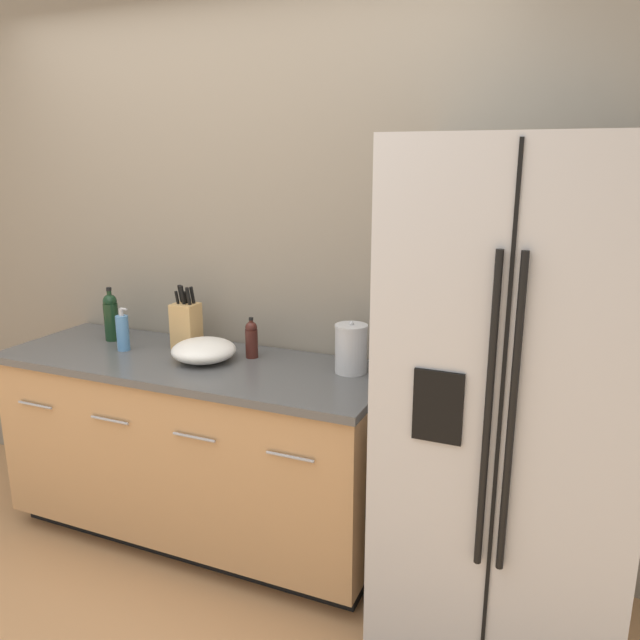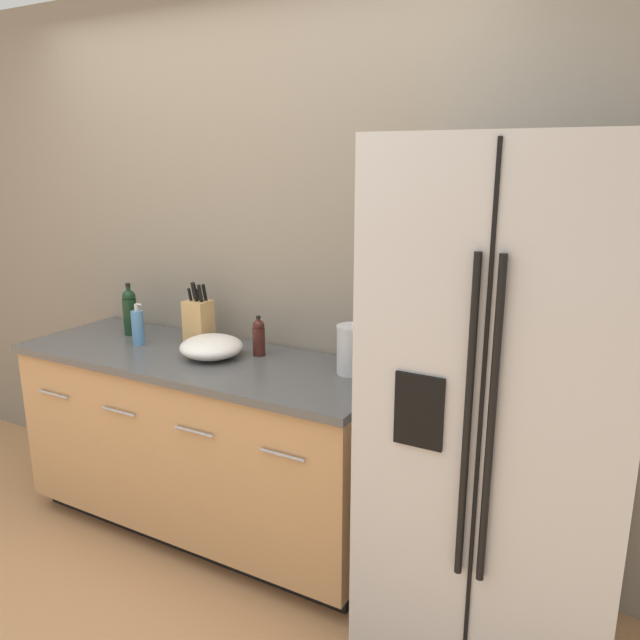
{
  "view_description": "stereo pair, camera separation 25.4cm",
  "coord_description": "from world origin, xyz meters",
  "px_view_note": "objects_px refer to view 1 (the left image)",
  "views": [
    {
      "loc": [
        1.57,
        -1.23,
        1.79
      ],
      "look_at": [
        0.6,
        1.04,
        1.15
      ],
      "focal_mm": 35.0,
      "sensor_mm": 36.0,
      "label": 1
    },
    {
      "loc": [
        1.8,
        -1.11,
        1.79
      ],
      "look_at": [
        0.6,
        1.04,
        1.15
      ],
      "focal_mm": 35.0,
      "sensor_mm": 36.0,
      "label": 2
    }
  ],
  "objects_px": {
    "knife_block": "(186,324)",
    "soap_dispenser": "(123,332)",
    "mixing_bowl": "(204,350)",
    "steel_canister": "(351,348)",
    "oil_bottle": "(252,339)",
    "refrigerator": "(512,403)",
    "wine_bottle": "(111,316)"
  },
  "relations": [
    {
      "from": "mixing_bowl",
      "to": "oil_bottle",
      "type": "bearing_deg",
      "value": 37.75
    },
    {
      "from": "steel_canister",
      "to": "refrigerator",
      "type": "bearing_deg",
      "value": -14.18
    },
    {
      "from": "mixing_bowl",
      "to": "knife_block",
      "type": "bearing_deg",
      "value": 143.38
    },
    {
      "from": "wine_bottle",
      "to": "oil_bottle",
      "type": "height_order",
      "value": "wine_bottle"
    },
    {
      "from": "mixing_bowl",
      "to": "soap_dispenser",
      "type": "bearing_deg",
      "value": -178.85
    },
    {
      "from": "wine_bottle",
      "to": "mixing_bowl",
      "type": "distance_m",
      "value": 0.63
    },
    {
      "from": "wine_bottle",
      "to": "refrigerator",
      "type": "bearing_deg",
      "value": -4.55
    },
    {
      "from": "wine_bottle",
      "to": "soap_dispenser",
      "type": "height_order",
      "value": "wine_bottle"
    },
    {
      "from": "refrigerator",
      "to": "wine_bottle",
      "type": "xyz_separation_m",
      "value": [
        -1.96,
        0.16,
        0.09
      ]
    },
    {
      "from": "knife_block",
      "to": "mixing_bowl",
      "type": "bearing_deg",
      "value": -36.62
    },
    {
      "from": "wine_bottle",
      "to": "mixing_bowl",
      "type": "relative_size",
      "value": 0.93
    },
    {
      "from": "refrigerator",
      "to": "wine_bottle",
      "type": "relative_size",
      "value": 6.9
    },
    {
      "from": "refrigerator",
      "to": "wine_bottle",
      "type": "height_order",
      "value": "refrigerator"
    },
    {
      "from": "knife_block",
      "to": "steel_canister",
      "type": "relative_size",
      "value": 1.38
    },
    {
      "from": "soap_dispenser",
      "to": "steel_canister",
      "type": "bearing_deg",
      "value": 6.74
    },
    {
      "from": "soap_dispenser",
      "to": "oil_bottle",
      "type": "relative_size",
      "value": 1.1
    },
    {
      "from": "oil_bottle",
      "to": "mixing_bowl",
      "type": "height_order",
      "value": "oil_bottle"
    },
    {
      "from": "knife_block",
      "to": "steel_canister",
      "type": "height_order",
      "value": "knife_block"
    },
    {
      "from": "wine_bottle",
      "to": "oil_bottle",
      "type": "relative_size",
      "value": 1.43
    },
    {
      "from": "knife_block",
      "to": "oil_bottle",
      "type": "xyz_separation_m",
      "value": [
        0.36,
        -0.01,
        -0.03
      ]
    },
    {
      "from": "knife_block",
      "to": "mixing_bowl",
      "type": "distance_m",
      "value": 0.24
    },
    {
      "from": "oil_bottle",
      "to": "refrigerator",
      "type": "bearing_deg",
      "value": -8.92
    },
    {
      "from": "knife_block",
      "to": "soap_dispenser",
      "type": "height_order",
      "value": "knife_block"
    },
    {
      "from": "steel_canister",
      "to": "mixing_bowl",
      "type": "distance_m",
      "value": 0.68
    },
    {
      "from": "oil_bottle",
      "to": "steel_canister",
      "type": "height_order",
      "value": "steel_canister"
    },
    {
      "from": "soap_dispenser",
      "to": "oil_bottle",
      "type": "distance_m",
      "value": 0.64
    },
    {
      "from": "knife_block",
      "to": "steel_canister",
      "type": "bearing_deg",
      "value": -1.18
    },
    {
      "from": "wine_bottle",
      "to": "oil_bottle",
      "type": "xyz_separation_m",
      "value": [
        0.78,
        0.03,
        -0.04
      ]
    },
    {
      "from": "refrigerator",
      "to": "wine_bottle",
      "type": "bearing_deg",
      "value": 175.45
    },
    {
      "from": "steel_canister",
      "to": "oil_bottle",
      "type": "bearing_deg",
      "value": 178.68
    },
    {
      "from": "knife_block",
      "to": "soap_dispenser",
      "type": "distance_m",
      "value": 0.3
    },
    {
      "from": "soap_dispenser",
      "to": "mixing_bowl",
      "type": "relative_size",
      "value": 0.72
    }
  ]
}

